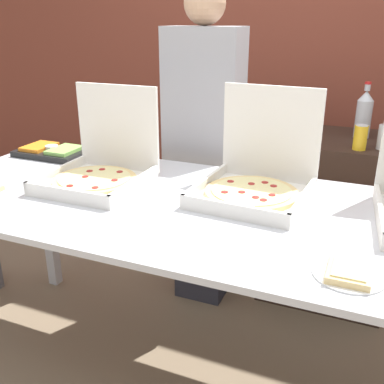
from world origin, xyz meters
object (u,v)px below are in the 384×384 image
Objects in this scene: paper_plate_front_left at (349,271)px; soda_can_colored at (360,137)px; pizza_box_far_right at (256,178)px; person_guest_cap at (203,149)px; veggie_tray at (52,151)px; soda_bottle at (364,114)px; soda_can_silver at (384,137)px; pizza_box_far_left at (101,167)px.

soda_can_colored reaches higher than paper_plate_front_left.
pizza_box_far_right is at bearing -119.02° from soda_can_colored.
veggie_tray is at bearing 27.17° from person_guest_cap.
person_guest_cap is (-0.78, -0.39, -0.18)m from soda_bottle.
soda_can_colored is 0.07× the size of person_guest_cap.
soda_can_silver and soda_can_colored have the same top height.
pizza_box_far_left is 3.46× the size of soda_can_colored.
soda_can_silver is (1.62, 0.55, 0.11)m from veggie_tray.
pizza_box_far_left is 2.05× the size of paper_plate_front_left.
person_guest_cap reaches higher than paper_plate_front_left.
pizza_box_far_left is 1.17× the size of veggie_tray.
pizza_box_far_left is 0.92× the size of pizza_box_far_right.
person_guest_cap reaches higher than soda_can_colored.
paper_plate_front_left is 1.69× the size of soda_can_silver.
person_guest_cap is (0.72, 0.37, -0.00)m from veggie_tray.
veggie_tray is (-1.56, 0.64, 0.01)m from paper_plate_front_left.
pizza_box_far_right is 0.65m from paper_plate_front_left.
pizza_box_far_right reaches higher than veggie_tray.
soda_can_silver is at bearing 59.61° from pizza_box_far_right.
pizza_box_far_left is at bearing 69.06° from person_guest_cap.
soda_can_silver reaches higher than paper_plate_front_left.
pizza_box_far_right reaches higher than soda_can_colored.
pizza_box_far_left reaches higher than veggie_tray.
veggie_tray is 1.59m from soda_can_colored.
veggie_tray is 2.96× the size of soda_can_colored.
paper_plate_front_left is 1.69m from veggie_tray.
soda_can_colored is (0.36, 0.64, 0.05)m from pizza_box_far_right.
paper_plate_front_left is at bearing 129.77° from person_guest_cap.
soda_can_colored is at bearing 64.43° from pizza_box_far_right.
soda_can_silver reaches higher than veggie_tray.
soda_bottle is 2.43× the size of soda_can_silver.
veggie_tray is 0.81m from person_guest_cap.
pizza_box_far_right is 1.16m from veggie_tray.
soda_bottle reaches higher than soda_can_silver.
paper_plate_front_left is (1.08, -0.38, -0.06)m from pizza_box_far_left.
pizza_box_far_right is 0.27× the size of person_guest_cap.
veggie_tray is (-0.48, 0.26, -0.05)m from pizza_box_far_left.
pizza_box_far_right is 0.84m from soda_can_silver.
person_guest_cap reaches higher than soda_bottle.
pizza_box_far_left is 0.68m from pizza_box_far_right.
pizza_box_far_right is at bearing 129.41° from paper_plate_front_left.
pizza_box_far_left is at bearing 160.58° from paper_plate_front_left.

